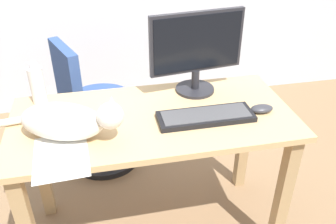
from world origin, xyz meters
TOP-DOWN VIEW (x-y plane):
  - desk at (0.00, 0.00)m, footprint 1.31×0.62m
  - office_chair at (-0.29, 0.67)m, footprint 0.51×0.48m
  - monitor at (0.26, 0.20)m, footprint 0.48×0.20m
  - keyboard at (0.23, -0.08)m, footprint 0.44×0.15m
  - cat at (-0.38, -0.09)m, footprint 0.57×0.31m
  - computer_mouse at (0.50, -0.07)m, footprint 0.11×0.06m
  - paper_sheet at (-0.41, -0.22)m, footprint 0.23×0.31m
  - water_bottle at (-0.52, 0.24)m, footprint 0.07×0.07m

SIDE VIEW (x-z plane):
  - office_chair at x=-0.29m, z-range -0.07..0.82m
  - desk at x=0.00m, z-range 0.25..1.00m
  - paper_sheet at x=-0.41m, z-range 0.75..0.75m
  - keyboard at x=0.23m, z-range 0.75..0.78m
  - computer_mouse at x=0.50m, z-range 0.75..0.79m
  - cat at x=-0.38m, z-range 0.73..0.93m
  - water_bottle at x=-0.52m, z-range 0.74..0.95m
  - monitor at x=0.26m, z-range 0.77..1.19m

